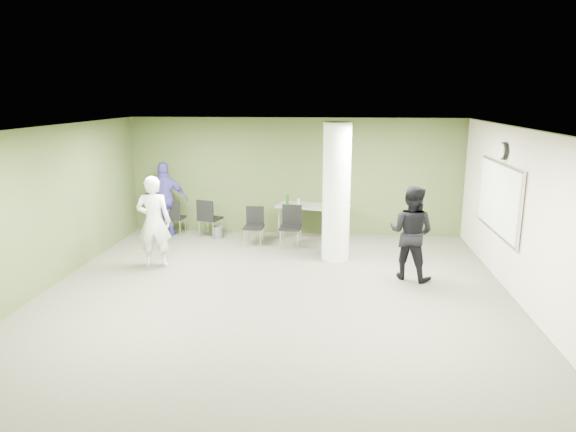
# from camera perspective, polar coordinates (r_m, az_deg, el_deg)

# --- Properties ---
(floor) EXTENTS (8.00, 8.00, 0.00)m
(floor) POSITION_cam_1_polar(r_m,az_deg,el_deg) (8.91, -1.35, -8.55)
(floor) COLOR #4C4C3C
(floor) RESTS_ON ground
(ceiling) EXTENTS (8.00, 8.00, 0.00)m
(ceiling) POSITION_cam_1_polar(r_m,az_deg,el_deg) (8.28, -1.46, 9.74)
(ceiling) COLOR white
(ceiling) RESTS_ON wall_back
(wall_back) EXTENTS (8.00, 2.80, 0.02)m
(wall_back) POSITION_cam_1_polar(r_m,az_deg,el_deg) (12.40, 0.78, 4.41)
(wall_back) COLOR #445427
(wall_back) RESTS_ON floor
(wall_left) EXTENTS (0.02, 8.00, 2.80)m
(wall_left) POSITION_cam_1_polar(r_m,az_deg,el_deg) (9.79, -25.34, 0.73)
(wall_left) COLOR #445427
(wall_left) RESTS_ON floor
(wall_right_cream) EXTENTS (0.02, 8.00, 2.80)m
(wall_right_cream) POSITION_cam_1_polar(r_m,az_deg,el_deg) (8.95, 24.94, -0.31)
(wall_right_cream) COLOR beige
(wall_right_cream) RESTS_ON floor
(column) EXTENTS (0.56, 0.56, 2.80)m
(column) POSITION_cam_1_polar(r_m,az_deg,el_deg) (10.39, 5.40, 2.62)
(column) COLOR silver
(column) RESTS_ON floor
(whiteboard) EXTENTS (0.05, 2.30, 1.30)m
(whiteboard) POSITION_cam_1_polar(r_m,az_deg,el_deg) (10.02, 22.36, 1.86)
(whiteboard) COLOR silver
(whiteboard) RESTS_ON wall_right_cream
(wall_clock) EXTENTS (0.06, 0.32, 0.32)m
(wall_clock) POSITION_cam_1_polar(r_m,az_deg,el_deg) (9.90, 22.80, 6.69)
(wall_clock) COLOR black
(wall_clock) RESTS_ON wall_right_cream
(folding_table) EXTENTS (1.79, 1.06, 1.04)m
(folding_table) POSITION_cam_1_polar(r_m,az_deg,el_deg) (12.04, 2.73, 0.96)
(folding_table) COLOR gray
(folding_table) RESTS_ON floor
(wastebasket) EXTENTS (0.24, 0.24, 0.28)m
(wastebasket) POSITION_cam_1_polar(r_m,az_deg,el_deg) (12.28, -7.83, -1.80)
(wastebasket) COLOR #4C4C4C
(wastebasket) RESTS_ON floor
(chair_back_left) EXTENTS (0.46, 0.46, 0.87)m
(chair_back_left) POSITION_cam_1_polar(r_m,az_deg,el_deg) (12.59, -12.58, 0.09)
(chair_back_left) COLOR black
(chair_back_left) RESTS_ON floor
(chair_back_right) EXTENTS (0.58, 0.58, 0.93)m
(chair_back_right) POSITION_cam_1_polar(r_m,az_deg,el_deg) (12.24, -8.87, 0.05)
(chair_back_right) COLOR black
(chair_back_right) RESTS_ON floor
(chair_table_left) EXTENTS (0.43, 0.43, 0.86)m
(chair_table_left) POSITION_cam_1_polar(r_m,az_deg,el_deg) (11.61, -3.77, -0.76)
(chair_table_left) COLOR black
(chair_table_left) RESTS_ON floor
(chair_table_right) EXTENTS (0.49, 0.49, 0.93)m
(chair_table_right) POSITION_cam_1_polar(r_m,az_deg,el_deg) (11.42, 0.34, -0.76)
(chair_table_right) COLOR black
(chair_table_right) RESTS_ON floor
(woman_white) EXTENTS (0.71, 0.52, 1.81)m
(woman_white) POSITION_cam_1_polar(r_m,az_deg,el_deg) (10.36, -14.69, -0.60)
(woman_white) COLOR white
(woman_white) RESTS_ON floor
(man_black) EXTENTS (1.05, 0.98, 1.74)m
(man_black) POSITION_cam_1_polar(r_m,az_deg,el_deg) (9.61, 13.52, -1.82)
(man_black) COLOR black
(man_black) RESTS_ON floor
(man_blue) EXTENTS (1.10, 0.57, 1.79)m
(man_blue) POSITION_cam_1_polar(r_m,az_deg,el_deg) (12.52, -13.47, 1.79)
(man_blue) COLOR #3F3E9A
(man_blue) RESTS_ON floor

